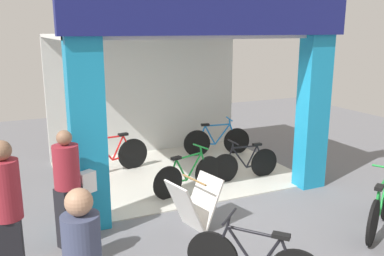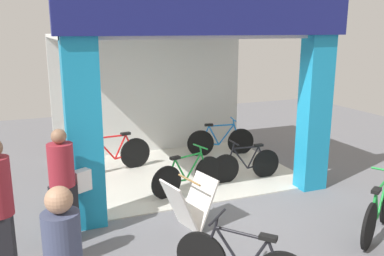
{
  "view_description": "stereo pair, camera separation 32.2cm",
  "coord_description": "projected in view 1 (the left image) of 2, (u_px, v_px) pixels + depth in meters",
  "views": [
    {
      "loc": [
        -3.07,
        -5.86,
        2.92
      ],
      "look_at": [
        0.0,
        0.87,
        1.15
      ],
      "focal_mm": 38.57,
      "sensor_mm": 36.0,
      "label": 1
    },
    {
      "loc": [
        -2.78,
        -5.99,
        2.92
      ],
      "look_at": [
        0.0,
        0.87,
        1.15
      ],
      "focal_mm": 38.57,
      "sensor_mm": 36.0,
      "label": 2
    }
  ],
  "objects": [
    {
      "name": "bicycle_inside_3",
      "position": [
        188.0,
        175.0,
        7.49
      ],
      "size": [
        1.5,
        0.49,
        0.84
      ],
      "color": "black",
      "rests_on": "ground"
    },
    {
      "name": "pedestrian_2",
      "position": [
        8.0,
        216.0,
        4.53
      ],
      "size": [
        0.35,
        0.35,
        1.79
      ],
      "color": "black",
      "rests_on": "ground"
    },
    {
      "name": "shop_facade",
      "position": [
        175.0,
        84.0,
        8.13
      ],
      "size": [
        4.81,
        3.79,
        3.56
      ],
      "color": "beige",
      "rests_on": "ground"
    },
    {
      "name": "pedestrian_1",
      "position": [
        69.0,
        187.0,
        5.55
      ],
      "size": [
        0.65,
        0.5,
        1.65
      ],
      "color": "black",
      "rests_on": "ground"
    },
    {
      "name": "bicycle_inside_1",
      "position": [
        110.0,
        156.0,
        8.51
      ],
      "size": [
        1.68,
        0.46,
        0.93
      ],
      "color": "black",
      "rests_on": "ground"
    },
    {
      "name": "bicycle_inside_0",
      "position": [
        217.0,
        141.0,
        9.77
      ],
      "size": [
        1.58,
        0.47,
        0.88
      ],
      "color": "black",
      "rests_on": "ground"
    },
    {
      "name": "bicycle_inside_2",
      "position": [
        245.0,
        164.0,
        8.17
      ],
      "size": [
        1.49,
        0.41,
        0.82
      ],
      "color": "black",
      "rests_on": "ground"
    },
    {
      "name": "ground_plane",
      "position": [
        213.0,
        203.0,
        7.1
      ],
      "size": [
        17.22,
        17.22,
        0.0
      ],
      "primitive_type": "plane",
      "color": "slate",
      "rests_on": "ground"
    },
    {
      "name": "sandwich_board_sign",
      "position": [
        194.0,
        204.0,
        6.13
      ],
      "size": [
        0.81,
        0.69,
        0.79
      ],
      "color": "silver",
      "rests_on": "ground"
    },
    {
      "name": "bicycle_parked_1",
      "position": [
        380.0,
        208.0,
        6.07
      ],
      "size": [
        1.45,
        0.89,
        0.91
      ],
      "color": "black",
      "rests_on": "ground"
    }
  ]
}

